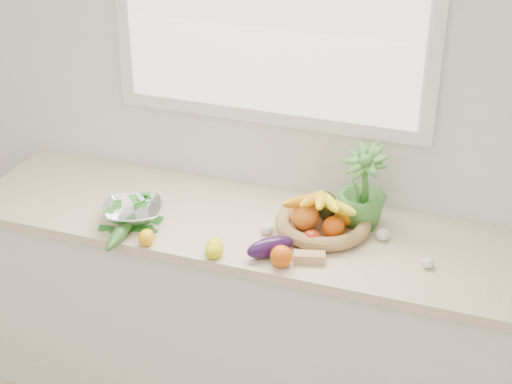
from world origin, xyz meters
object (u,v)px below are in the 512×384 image
(eggplant, at_px, (270,247))
(fruit_basket, at_px, (322,218))
(potted_herb, at_px, (363,187))
(colander_with_spinach, at_px, (133,208))
(apple, at_px, (312,239))
(cucumber, at_px, (121,232))

(eggplant, height_order, fruit_basket, fruit_basket)
(potted_herb, distance_m, colander_with_spinach, 0.89)
(apple, xyz_separation_m, colander_with_spinach, (-0.70, -0.05, 0.03))
(eggplant, xyz_separation_m, cucumber, (-0.57, -0.07, -0.01))
(fruit_basket, bearing_deg, apple, -91.17)
(potted_herb, bearing_deg, cucumber, -154.56)
(cucumber, bearing_deg, eggplant, 6.98)
(cucumber, relative_size, colander_with_spinach, 0.90)
(eggplant, height_order, potted_herb, potted_herb)
(potted_herb, relative_size, fruit_basket, 0.79)
(cucumber, bearing_deg, potted_herb, 25.44)
(apple, distance_m, colander_with_spinach, 0.71)
(cucumber, bearing_deg, fruit_basket, 23.71)
(cucumber, relative_size, potted_herb, 0.80)
(colander_with_spinach, bearing_deg, eggplant, -4.69)
(apple, bearing_deg, potted_herb, 59.28)
(eggplant, xyz_separation_m, fruit_basket, (0.13, 0.24, 0.02))
(apple, relative_size, colander_with_spinach, 0.24)
(apple, distance_m, potted_herb, 0.29)
(apple, distance_m, eggplant, 0.16)
(fruit_basket, distance_m, colander_with_spinach, 0.73)
(eggplant, relative_size, cucumber, 0.69)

